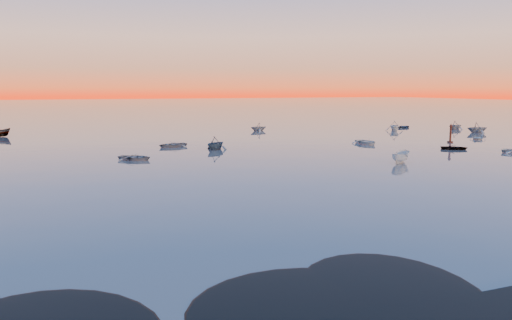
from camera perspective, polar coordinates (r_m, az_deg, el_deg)
ground at (r=119.53m, az=-13.26°, el=3.90°), size 600.00×600.00×0.00m
mud_lobes at (r=25.59m, az=22.86°, el=-11.80°), size 140.00×6.00×0.07m
moored_fleet at (r=73.52m, az=-7.90°, el=1.49°), size 124.00×58.00×1.20m
boat_near_left at (r=61.44m, az=-13.65°, el=0.02°), size 3.82×4.23×1.01m
boat_near_center at (r=59.65m, az=16.17°, el=-0.31°), size 3.55×4.12×1.34m
channel_marker at (r=84.46m, az=21.34°, el=2.70°), size 0.87×0.87×3.10m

